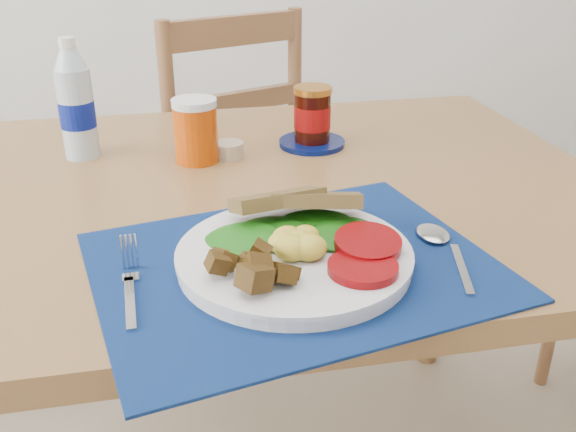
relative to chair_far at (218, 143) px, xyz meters
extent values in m
cube|color=brown|center=(-0.10, -0.71, 0.15)|extent=(1.40, 0.90, 0.04)
cylinder|color=brown|center=(0.54, -0.32, -0.22)|extent=(0.06, 0.06, 0.71)
cube|color=brown|center=(-0.03, 0.06, -0.14)|extent=(0.54, 0.53, 0.04)
cylinder|color=brown|center=(0.08, 0.29, -0.37)|extent=(0.04, 0.04, 0.41)
cylinder|color=brown|center=(-0.26, 0.16, -0.37)|extent=(0.04, 0.04, 0.41)
cylinder|color=brown|center=(0.21, -0.03, -0.37)|extent=(0.04, 0.04, 0.41)
cylinder|color=brown|center=(-0.13, -0.16, -0.37)|extent=(0.04, 0.04, 0.41)
cube|color=brown|center=(0.04, -0.10, 0.32)|extent=(0.37, 0.17, 0.48)
cylinder|color=brown|center=(0.81, -0.48, -0.38)|extent=(0.03, 0.03, 0.39)
cube|color=black|center=(0.01, -1.00, 0.18)|extent=(0.56, 0.48, 0.00)
cylinder|color=silver|center=(0.01, -1.00, 0.19)|extent=(0.30, 0.30, 0.02)
ellipsoid|color=gold|center=(0.01, -1.01, 0.21)|extent=(0.07, 0.06, 0.03)
cylinder|color=#980508|center=(0.09, -1.05, 0.20)|extent=(0.09, 0.09, 0.01)
ellipsoid|color=#0B3E07|center=(0.02, -0.96, 0.20)|extent=(0.16, 0.10, 0.01)
cube|color=olive|center=(0.03, -0.92, 0.23)|extent=(0.13, 0.08, 0.04)
cube|color=#B2B5BA|center=(-0.20, -1.05, 0.18)|extent=(0.02, 0.11, 0.00)
cube|color=#B2B5BA|center=(-0.20, -0.98, 0.18)|extent=(0.02, 0.06, 0.00)
cube|color=#B2B5BA|center=(0.21, -1.06, 0.18)|extent=(0.05, 0.12, 0.00)
ellipsoid|color=#B2B5BA|center=(0.21, -0.96, 0.18)|extent=(0.04, 0.06, 0.01)
cylinder|color=#ADBFCC|center=(-0.29, -0.52, 0.25)|extent=(0.06, 0.06, 0.16)
cylinder|color=navy|center=(-0.29, -0.52, 0.25)|extent=(0.06, 0.06, 0.05)
cone|color=#ADBFCC|center=(-0.29, -0.52, 0.35)|extent=(0.06, 0.06, 0.04)
cylinder|color=white|center=(-0.29, -0.52, 0.38)|extent=(0.03, 0.03, 0.02)
cylinder|color=#BB3F05|center=(-0.09, -0.59, 0.23)|extent=(0.08, 0.08, 0.11)
cylinder|color=tan|center=(-0.03, -0.58, 0.19)|extent=(0.06, 0.06, 0.03)
cylinder|color=#041049|center=(0.14, -0.55, 0.18)|extent=(0.13, 0.13, 0.01)
cylinder|color=black|center=(0.14, -0.55, 0.23)|extent=(0.07, 0.07, 0.09)
cylinder|color=maroon|center=(0.14, -0.55, 0.23)|extent=(0.07, 0.07, 0.04)
cylinder|color=#B2681D|center=(0.14, -0.55, 0.28)|extent=(0.07, 0.07, 0.01)
camera|label=1|loc=(-0.14, -1.70, 0.59)|focal=40.00mm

